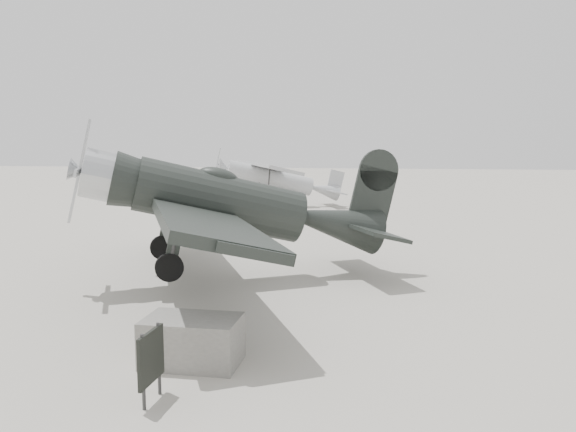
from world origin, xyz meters
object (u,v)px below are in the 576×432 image
object	(u,v)px
equipment_block	(192,341)
sign_board	(151,358)
lowwing_monoplane	(235,205)
highwing_monoplane	(275,175)

from	to	relation	value
equipment_block	sign_board	distance (m)	1.60
lowwing_monoplane	sign_board	xyz separation A→B (m)	(0.70, -7.79, -1.53)
lowwing_monoplane	equipment_block	xyz separation A→B (m)	(0.82, -6.22, -1.81)
lowwing_monoplane	sign_board	bearing A→B (deg)	-110.38
sign_board	lowwing_monoplane	bearing A→B (deg)	97.78
highwing_monoplane	equipment_block	distance (m)	25.73
lowwing_monoplane	equipment_block	world-z (taller)	lowwing_monoplane
lowwing_monoplane	highwing_monoplane	world-z (taller)	lowwing_monoplane
equipment_block	sign_board	world-z (taller)	sign_board
lowwing_monoplane	highwing_monoplane	xyz separation A→B (m)	(-2.48, 19.25, -0.17)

